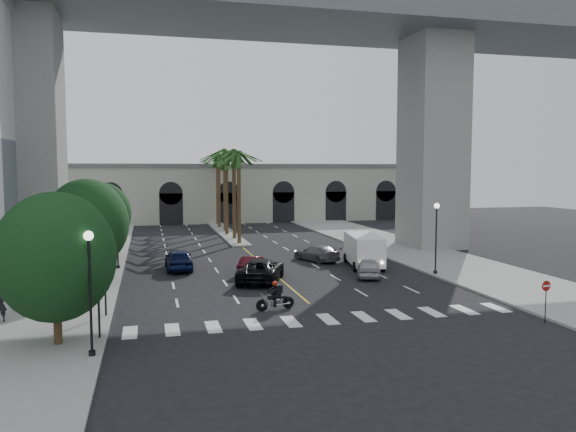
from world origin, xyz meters
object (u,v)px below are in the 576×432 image
object	(u,v)px
motorcycle_rider	(276,297)
car_a	(369,268)
lamp_post_left_near	(90,282)
pedestrian_a	(0,304)
lamp_post_right	(436,232)
car_e	(179,259)
traffic_signal_far	(105,271)
car_c	(261,270)
car_b	(253,265)
do_not_enter_sign	(546,292)
lamp_post_left_far	(117,229)
pedestrian_b	(37,296)
traffic_signal_near	(98,287)
car_d	(316,253)
cargo_van	(364,249)

from	to	relation	value
motorcycle_rider	car_a	distance (m)	11.45
lamp_post_left_near	pedestrian_a	size ratio (longest dim) A/B	3.00
motorcycle_rider	lamp_post_right	bearing A→B (deg)	15.19
car_e	pedestrian_a	bearing A→B (deg)	53.19
traffic_signal_far	car_c	xyz separation A→B (m)	(9.80, 7.42, -1.69)
lamp_post_left_near	car_e	world-z (taller)	lamp_post_left_near
car_b	car_e	size ratio (longest dim) A/B	0.83
pedestrian_a	do_not_enter_sign	bearing A→B (deg)	-15.24
lamp_post_left_far	pedestrian_b	world-z (taller)	lamp_post_left_far
car_c	do_not_enter_sign	bearing A→B (deg)	150.85
car_a	car_c	distance (m)	7.90
car_e	pedestrian_b	world-z (taller)	car_e
traffic_signal_far	car_b	world-z (taller)	traffic_signal_far
car_a	car_e	size ratio (longest dim) A/B	0.83
traffic_signal_near	car_a	distance (m)	20.99
traffic_signal_far	pedestrian_a	xyz separation A→B (m)	(-5.08, 0.02, -1.47)
pedestrian_a	do_not_enter_sign	world-z (taller)	do_not_enter_sign
lamp_post_right	car_d	size ratio (longest dim) A/B	1.13
traffic_signal_far	motorcycle_rider	size ratio (longest dim) A/B	1.62
car_b	pedestrian_b	world-z (taller)	pedestrian_b
lamp_post_right	car_c	size ratio (longest dim) A/B	0.90
lamp_post_left_near	lamp_post_left_far	distance (m)	21.00
lamp_post_left_far	pedestrian_a	xyz separation A→B (m)	(-4.98, -14.48, -2.18)
traffic_signal_near	car_c	world-z (taller)	traffic_signal_near
do_not_enter_sign	lamp_post_left_far	bearing A→B (deg)	132.32
car_a	car_b	world-z (taller)	car_a
car_e	pedestrian_b	size ratio (longest dim) A/B	3.23
lamp_post_left_far	car_b	distance (m)	10.98
car_b	car_e	world-z (taller)	car_e
car_e	traffic_signal_near	bearing A→B (deg)	74.41
lamp_post_left_near	car_d	world-z (taller)	lamp_post_left_near
lamp_post_left_near	pedestrian_b	bearing A→B (deg)	112.75
lamp_post_right	car_c	bearing A→B (deg)	175.91
car_e	traffic_signal_far	bearing A→B (deg)	70.31
cargo_van	motorcycle_rider	bearing A→B (deg)	-120.13
lamp_post_right	pedestrian_a	xyz separation A→B (m)	(-27.78, -6.48, -2.18)
car_a	lamp_post_left_near	bearing A→B (deg)	58.08
traffic_signal_far	car_e	distance (m)	14.13
car_a	car_c	xyz separation A→B (m)	(-7.90, 0.28, 0.12)
lamp_post_right	traffic_signal_near	size ratio (longest dim) A/B	1.47
car_d	pedestrian_a	xyz separation A→B (m)	(-21.14, -14.78, 0.36)
cargo_van	car_e	bearing A→B (deg)	-178.39
lamp_post_left_near	cargo_van	bearing A→B (deg)	42.87
car_b	pedestrian_a	bearing A→B (deg)	60.04
lamp_post_left_near	cargo_van	size ratio (longest dim) A/B	0.85
car_e	pedestrian_a	distance (m)	16.36
car_a	traffic_signal_far	bearing A→B (deg)	42.59
motorcycle_rider	car_a	size ratio (longest dim) A/B	0.55
do_not_enter_sign	pedestrian_b	bearing A→B (deg)	157.41
car_c	pedestrian_b	size ratio (longest dim) A/B	3.89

